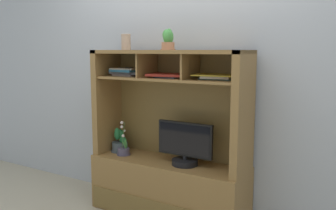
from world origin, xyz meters
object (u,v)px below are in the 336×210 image
(magazine_stack_left, at_px, (217,77))
(ceramic_vase, at_px, (126,42))
(media_console, at_px, (169,166))
(magazine_stack_right, at_px, (169,75))
(potted_succulent, at_px, (168,40))
(potted_orchid, at_px, (124,150))
(tv_monitor, at_px, (185,147))
(potted_fern, at_px, (120,143))
(magazine_stack_centre, at_px, (128,72))

(magazine_stack_left, xyz_separation_m, ceramic_vase, (-0.86, -0.03, 0.27))
(media_console, xyz_separation_m, ceramic_vase, (-0.44, 0.01, 1.05))
(magazine_stack_right, height_order, potted_succulent, potted_succulent)
(potted_orchid, bearing_deg, media_console, 7.63)
(potted_succulent, bearing_deg, ceramic_vase, 177.52)
(potted_succulent, bearing_deg, media_console, 93.60)
(tv_monitor, bearing_deg, potted_succulent, 172.55)
(media_console, bearing_deg, tv_monitor, -10.04)
(potted_fern, distance_m, magazine_stack_left, 1.15)
(magazine_stack_centre, height_order, ceramic_vase, ceramic_vase)
(magazine_stack_centre, bearing_deg, magazine_stack_left, 0.51)
(media_console, distance_m, potted_fern, 0.55)
(media_console, bearing_deg, magazine_stack_centre, 175.91)
(media_console, relative_size, magazine_stack_right, 4.22)
(tv_monitor, xyz_separation_m, potted_succulent, (-0.17, 0.02, 0.86))
(media_console, distance_m, potted_orchid, 0.45)
(media_console, relative_size, tv_monitor, 2.91)
(magazine_stack_right, bearing_deg, magazine_stack_centre, 179.26)
(magazine_stack_left, bearing_deg, potted_orchid, -173.48)
(media_console, xyz_separation_m, tv_monitor, (0.17, -0.03, 0.20))
(potted_orchid, distance_m, magazine_stack_left, 1.09)
(potted_fern, xyz_separation_m, potted_succulent, (0.54, -0.02, 0.93))
(tv_monitor, distance_m, magazine_stack_left, 0.63)
(potted_fern, bearing_deg, ceramic_vase, -3.30)
(magazine_stack_centre, distance_m, ceramic_vase, 0.26)
(tv_monitor, bearing_deg, media_console, 169.96)
(media_console, relative_size, potted_succulent, 8.25)
(tv_monitor, xyz_separation_m, potted_fern, (-0.71, 0.05, -0.07))
(magazine_stack_left, distance_m, potted_succulent, 0.50)
(magazine_stack_centre, distance_m, magazine_stack_right, 0.42)
(magazine_stack_centre, height_order, magazine_stack_right, magazine_stack_centre)
(magazine_stack_right, bearing_deg, ceramic_vase, -178.04)
(magazine_stack_right, distance_m, ceramic_vase, 0.51)
(potted_orchid, bearing_deg, tv_monitor, 2.59)
(potted_orchid, relative_size, ceramic_vase, 2.25)
(ceramic_vase, bearing_deg, potted_fern, 176.70)
(magazine_stack_centre, distance_m, potted_succulent, 0.52)
(tv_monitor, xyz_separation_m, magazine_stack_centre, (-0.61, 0.06, 0.59))
(media_console, height_order, magazine_stack_centre, media_console)
(media_console, relative_size, ceramic_vase, 10.22)
(magazine_stack_right, xyz_separation_m, ceramic_vase, (-0.43, -0.01, 0.28))
(potted_orchid, xyz_separation_m, magazine_stack_left, (0.85, 0.10, 0.68))
(magazine_stack_right, bearing_deg, potted_fern, -179.01)
(potted_fern, xyz_separation_m, magazine_stack_centre, (0.10, 0.01, 0.66))
(ceramic_vase, bearing_deg, media_console, -1.43)
(potted_orchid, bearing_deg, potted_fern, 143.76)
(potted_orchid, bearing_deg, magazine_stack_left, 6.52)
(media_console, bearing_deg, potted_fern, 178.23)
(magazine_stack_right, relative_size, ceramic_vase, 2.42)
(potted_orchid, relative_size, magazine_stack_left, 0.88)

